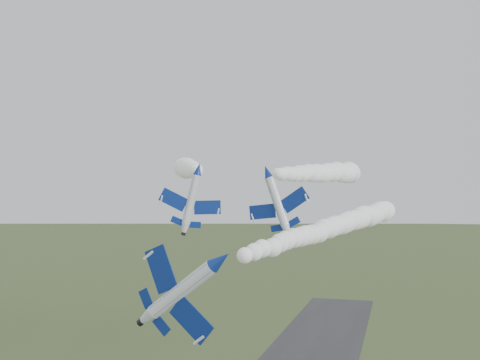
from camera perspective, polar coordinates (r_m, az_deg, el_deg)
The scene contains 6 objects.
jet_lead at distance 54.43m, azimuth -2.11°, elevation -8.50°, with size 6.94×13.39×8.94m.
smoke_trail_jet_lead at distance 93.89m, azimuth 10.53°, elevation -4.73°, with size 4.51×77.89×4.51m, color white, non-canonical shape.
jet_pair_left at distance 81.30m, azimuth -4.45°, elevation 1.19°, with size 9.17×10.75×3.28m.
smoke_trail_jet_pair_left at distance 112.29m, azimuth -5.48°, elevation 1.17°, with size 4.86×56.81×4.86m, color white, non-canonical shape.
jet_pair_right at distance 79.21m, azimuth 2.87°, elevation 0.91°, with size 8.95×11.28×3.73m.
smoke_trail_jet_pair_right at distance 112.79m, azimuth 8.85°, elevation 0.77°, with size 5.10×65.03×5.10m, color white, non-canonical shape.
Camera 1 is at (21.55, -58.82, 38.71)m, focal length 40.00 mm.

